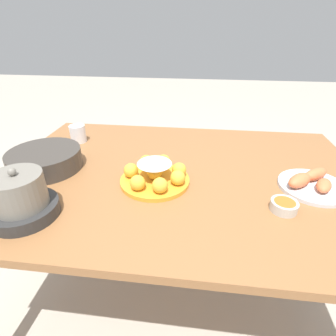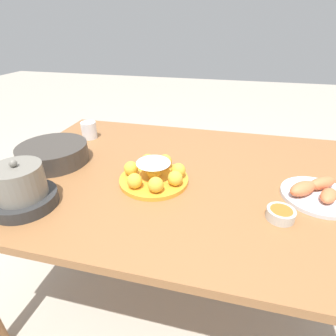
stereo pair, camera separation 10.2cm
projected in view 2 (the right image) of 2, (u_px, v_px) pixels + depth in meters
ground_plane at (178, 286)px, 1.41m from camera, size 12.00×12.00×0.00m
dining_table at (181, 188)px, 1.11m from camera, size 1.48×1.03×0.71m
cake_plate at (154, 174)px, 0.99m from camera, size 0.26×0.26×0.09m
serving_bowl at (53, 153)px, 1.13m from camera, size 0.29×0.29×0.08m
sauce_bowl at (281, 214)px, 0.81m from camera, size 0.09×0.09×0.03m
seafood_platter at (317, 193)px, 0.91m from camera, size 0.24×0.24×0.06m
cup_near at (89, 130)px, 1.37m from camera, size 0.08×0.08×0.09m
warming_pot at (21, 189)px, 0.85m from camera, size 0.21×0.21×0.17m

